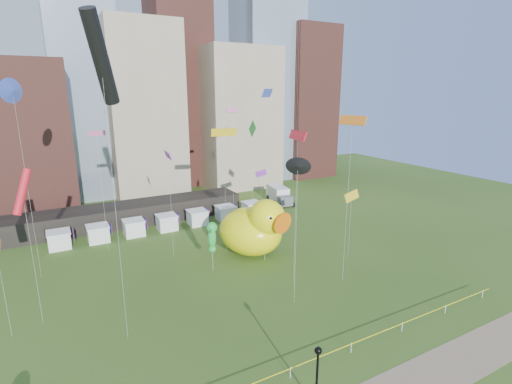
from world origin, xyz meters
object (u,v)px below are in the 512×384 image
big_duck (254,228)px  small_duck (248,233)px  lamppost (317,370)px  seahorse_green (212,235)px  box_truck (279,195)px  seahorse_purple (265,237)px

big_duck → small_duck: bearing=53.1°
lamppost → big_duck: bearing=70.9°
small_duck → seahorse_green: bearing=-126.9°
big_duck → box_truck: size_ratio=1.48×
seahorse_purple → box_truck: (15.49, 21.44, -1.62)m
small_duck → big_duck: bearing=-91.7°
small_duck → lamppost: (-9.75, -28.53, 1.55)m
lamppost → box_truck: 49.92m
seahorse_purple → seahorse_green: bearing=153.4°
box_truck → seahorse_green: bearing=-127.7°
seahorse_purple → box_truck: seahorse_purple is taller
small_duck → box_truck: bearing=61.7°
small_duck → seahorse_green: (-7.91, -6.02, 3.18)m
small_duck → box_truck: small_duck is taller
big_duck → seahorse_green: (-6.61, -1.91, 0.97)m
seahorse_green → seahorse_purple: 7.12m
seahorse_purple → lamppost: (-8.82, -22.14, -0.24)m
big_duck → box_truck: 24.95m
seahorse_green → seahorse_purple: size_ratio=1.34×
small_duck → seahorse_purple: seahorse_purple is taller
seahorse_purple → lamppost: size_ratio=0.95×
big_duck → small_duck: size_ratio=2.56×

